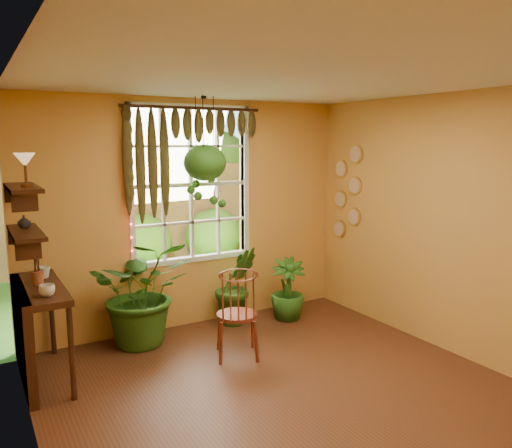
# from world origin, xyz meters

# --- Properties ---
(floor) EXTENTS (4.50, 4.50, 0.00)m
(floor) POSITION_xyz_m (0.00, 0.00, 0.00)
(floor) COLOR #562A18
(floor) RESTS_ON ground
(ceiling) EXTENTS (4.50, 4.50, 0.00)m
(ceiling) POSITION_xyz_m (0.00, 0.00, 2.70)
(ceiling) COLOR silver
(ceiling) RESTS_ON wall_back
(wall_back) EXTENTS (4.00, 0.00, 4.00)m
(wall_back) POSITION_xyz_m (0.00, 2.25, 1.35)
(wall_back) COLOR #D49348
(wall_back) RESTS_ON floor
(wall_left) EXTENTS (0.00, 4.50, 4.50)m
(wall_left) POSITION_xyz_m (-2.00, 0.00, 1.35)
(wall_left) COLOR #D49348
(wall_left) RESTS_ON floor
(wall_right) EXTENTS (0.00, 4.50, 4.50)m
(wall_right) POSITION_xyz_m (2.00, 0.00, 1.35)
(wall_right) COLOR #D49348
(wall_right) RESTS_ON floor
(window) EXTENTS (1.52, 0.10, 1.86)m
(window) POSITION_xyz_m (0.00, 2.28, 1.70)
(window) COLOR white
(window) RESTS_ON wall_back
(valance_vine) EXTENTS (1.70, 0.12, 1.10)m
(valance_vine) POSITION_xyz_m (-0.08, 2.16, 2.28)
(valance_vine) COLOR #351B0E
(valance_vine) RESTS_ON window
(string_lights) EXTENTS (0.03, 0.03, 1.54)m
(string_lights) POSITION_xyz_m (-0.76, 2.19, 1.75)
(string_lights) COLOR #FF2633
(string_lights) RESTS_ON window
(wall_plates) EXTENTS (0.04, 0.32, 1.10)m
(wall_plates) POSITION_xyz_m (1.98, 1.79, 1.55)
(wall_plates) COLOR #F7EBCA
(wall_plates) RESTS_ON wall_right
(counter_ledge) EXTENTS (0.40, 1.20, 0.90)m
(counter_ledge) POSITION_xyz_m (-1.91, 1.60, 0.55)
(counter_ledge) COLOR #351B0E
(counter_ledge) RESTS_ON floor
(shelf_lower) EXTENTS (0.25, 0.90, 0.04)m
(shelf_lower) POSITION_xyz_m (-1.88, 1.60, 1.40)
(shelf_lower) COLOR #351B0E
(shelf_lower) RESTS_ON wall_left
(shelf_upper) EXTENTS (0.25, 0.90, 0.04)m
(shelf_upper) POSITION_xyz_m (-1.88, 1.60, 1.80)
(shelf_upper) COLOR #351B0E
(shelf_upper) RESTS_ON wall_left
(backyard) EXTENTS (14.00, 10.00, 12.00)m
(backyard) POSITION_xyz_m (0.24, 6.87, 1.28)
(backyard) COLOR #28601B
(backyard) RESTS_ON ground
(windsor_chair) EXTENTS (0.55, 0.56, 1.12)m
(windsor_chair) POSITION_xyz_m (-0.01, 1.11, 0.32)
(windsor_chair) COLOR maroon
(windsor_chair) RESTS_ON floor
(potted_plant_left) EXTENTS (1.26, 1.16, 1.19)m
(potted_plant_left) POSITION_xyz_m (-0.73, 1.94, 0.59)
(potted_plant_left) COLOR #1A4412
(potted_plant_left) RESTS_ON floor
(potted_plant_mid) EXTENTS (0.57, 0.48, 0.96)m
(potted_plant_mid) POSITION_xyz_m (0.44, 1.98, 0.48)
(potted_plant_mid) COLOR #1A4412
(potted_plant_mid) RESTS_ON floor
(potted_plant_right) EXTENTS (0.56, 0.56, 0.77)m
(potted_plant_right) POSITION_xyz_m (1.06, 1.79, 0.38)
(potted_plant_right) COLOR #1A4412
(potted_plant_right) RESTS_ON floor
(hanging_basket) EXTENTS (0.48, 0.48, 1.26)m
(hanging_basket) POSITION_xyz_m (0.02, 1.92, 1.94)
(hanging_basket) COLOR black
(hanging_basket) RESTS_ON ceiling
(cup_a) EXTENTS (0.14, 0.14, 0.10)m
(cup_a) POSITION_xyz_m (-1.78, 1.22, 0.95)
(cup_a) COLOR silver
(cup_a) RESTS_ON counter_ledge
(cup_b) EXTENTS (0.14, 0.14, 0.11)m
(cup_b) POSITION_xyz_m (-1.72, 1.86, 0.95)
(cup_b) COLOR beige
(cup_b) RESTS_ON counter_ledge
(brush_jar) EXTENTS (0.10, 0.10, 0.36)m
(brush_jar) POSITION_xyz_m (-1.80, 1.66, 1.04)
(brush_jar) COLOR brown
(brush_jar) RESTS_ON counter_ledge
(shelf_vase) EXTENTS (0.15, 0.15, 0.12)m
(shelf_vase) POSITION_xyz_m (-1.87, 1.76, 1.48)
(shelf_vase) COLOR #B2AD99
(shelf_vase) RESTS_ON shelf_lower
(tiffany_lamp) EXTENTS (0.17, 0.17, 0.29)m
(tiffany_lamp) POSITION_xyz_m (-1.86, 1.41, 2.03)
(tiffany_lamp) COLOR #542E18
(tiffany_lamp) RESTS_ON shelf_upper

